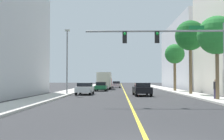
# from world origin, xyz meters

# --- Properties ---
(ground) EXTENTS (192.00, 192.00, 0.00)m
(ground) POSITION_xyz_m (0.00, 42.00, 0.00)
(ground) COLOR #2D2D30
(sidewalk_left) EXTENTS (2.81, 168.00, 0.15)m
(sidewalk_left) POSITION_xyz_m (-7.81, 42.00, 0.07)
(sidewalk_left) COLOR beige
(sidewalk_left) RESTS_ON ground
(sidewalk_right) EXTENTS (2.81, 168.00, 0.15)m
(sidewalk_right) POSITION_xyz_m (7.81, 42.00, 0.07)
(sidewalk_right) COLOR beige
(sidewalk_right) RESTS_ON ground
(lane_marking_center) EXTENTS (0.16, 144.00, 0.01)m
(lane_marking_center) POSITION_xyz_m (0.00, 42.00, 0.00)
(lane_marking_center) COLOR yellow
(lane_marking_center) RESTS_ON ground
(building_right_far) EXTENTS (11.30, 27.73, 13.72)m
(building_right_far) POSITION_xyz_m (16.09, 50.19, 6.86)
(building_right_far) COLOR silver
(building_right_far) RESTS_ON ground
(traffic_signal_mast) EXTENTS (10.16, 0.36, 5.76)m
(traffic_signal_mast) POSITION_xyz_m (3.57, 12.24, 4.33)
(traffic_signal_mast) COLOR gray
(traffic_signal_mast) RESTS_ON sidewalk_right
(street_lamp) EXTENTS (0.56, 0.28, 7.53)m
(street_lamp) POSITION_xyz_m (-6.90, 24.11, 4.34)
(street_lamp) COLOR gray
(street_lamp) RESTS_ON sidewalk_left
(palm_near) EXTENTS (3.27, 3.27, 7.07)m
(palm_near) POSITION_xyz_m (7.49, 15.73, 5.54)
(palm_near) COLOR brown
(palm_near) RESTS_ON sidewalk_right
(palm_mid) EXTENTS (3.50, 3.50, 8.56)m
(palm_mid) POSITION_xyz_m (7.50, 24.31, 6.89)
(palm_mid) COLOR brown
(palm_mid) RESTS_ON sidewalk_right
(palm_far) EXTENTS (2.91, 2.91, 6.92)m
(palm_far) POSITION_xyz_m (7.45, 32.89, 5.52)
(palm_far) COLOR brown
(palm_far) RESTS_ON sidewalk_right
(car_green) EXTENTS (1.82, 3.96, 1.41)m
(car_green) POSITION_xyz_m (-3.59, 34.71, 0.71)
(car_green) COLOR #196638
(car_green) RESTS_ON ground
(car_black) EXTENTS (1.93, 4.41, 1.44)m
(car_black) POSITION_xyz_m (1.73, 22.83, 0.75)
(car_black) COLOR black
(car_black) RESTS_ON ground
(car_silver) EXTENTS (1.79, 4.09, 1.40)m
(car_silver) POSITION_xyz_m (-1.41, 51.42, 0.72)
(car_silver) COLOR #BCBCC1
(car_silver) RESTS_ON ground
(car_white) EXTENTS (1.86, 4.37, 1.40)m
(car_white) POSITION_xyz_m (-4.91, 25.05, 0.74)
(car_white) COLOR white
(car_white) RESTS_ON ground
(delivery_truck) EXTENTS (2.48, 7.51, 3.07)m
(delivery_truck) POSITION_xyz_m (-3.48, 42.71, 1.64)
(delivery_truck) COLOR red
(delivery_truck) RESTS_ON ground
(pedestrian) EXTENTS (0.38, 0.38, 1.70)m
(pedestrian) POSITION_xyz_m (7.50, 16.18, 1.00)
(pedestrian) COLOR #3F3859
(pedestrian) RESTS_ON sidewalk_right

